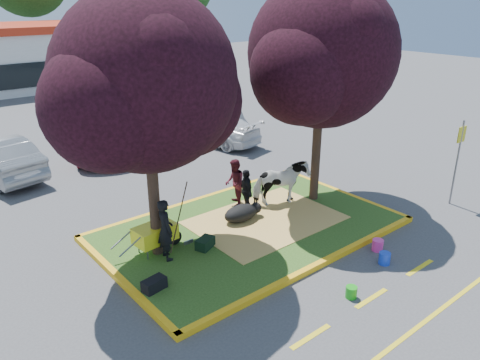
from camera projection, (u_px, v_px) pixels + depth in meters
ground at (250, 231)px, 13.52m from camera, size 90.00×90.00×0.00m
median_island at (250, 228)px, 13.50m from camera, size 8.00×5.00×0.15m
curb_near at (317, 266)px, 11.64m from camera, size 8.30×0.16×0.15m
curb_far at (199, 200)px, 15.35m from camera, size 8.30×0.16×0.15m
curb_left at (120, 279)px, 11.09m from camera, size 0.16×5.30×0.15m
curb_right at (341, 193)px, 15.90m from camera, size 0.16×5.30×0.15m
straw_bedding at (265, 220)px, 13.82m from camera, size 4.20×3.00×0.01m
tree_purple_left at (147, 90)px, 10.55m from camera, size 5.06×4.20×6.51m
tree_purple_right at (323, 60)px, 13.69m from camera, size 5.30×4.40×6.82m
fire_lane_stripe_a at (311, 337)px, 9.33m from camera, size 1.10×0.12×0.01m
fire_lane_stripe_b at (371, 298)px, 10.51m from camera, size 1.10×0.12×0.01m
fire_lane_stripe_c at (420, 268)px, 11.69m from camera, size 1.10×0.12×0.01m
fire_lane_long at (420, 325)px, 9.65m from camera, size 6.00×0.10×0.01m
retail_building at (21, 55)px, 33.97m from camera, size 20.40×8.40×4.40m
cow at (281, 183)px, 14.60m from camera, size 1.87×1.31×1.44m
calf at (241, 213)px, 13.70m from camera, size 1.27×0.97×0.49m
handler at (165, 230)px, 11.55m from camera, size 0.47×0.64×1.60m
visitor_a at (235, 183)px, 14.56m from camera, size 0.87×0.92×1.50m
visitor_b at (246, 191)px, 14.12m from camera, size 0.59×0.87×1.37m
wheelbarrow at (155, 234)px, 11.98m from camera, size 1.92×0.73×0.72m
gear_bag_dark at (154, 284)px, 10.52m from camera, size 0.58×0.37×0.27m
gear_bag_green at (205, 243)px, 12.26m from camera, size 0.60×0.50×0.28m
sign_post at (458, 153)px, 14.65m from camera, size 0.39×0.06×2.79m
bucket_green at (351, 292)px, 10.50m from camera, size 0.30×0.30×0.28m
bucket_pink at (378, 245)px, 12.43m from camera, size 0.33×0.33×0.31m
bucket_blue at (385, 258)px, 11.81m from camera, size 0.34×0.34×0.31m
car_red at (104, 139)px, 19.72m from camera, size 4.06×5.54×1.40m
car_white at (216, 130)px, 21.28m from camera, size 2.75×4.68×1.27m
car_grey at (224, 121)px, 22.49m from camera, size 3.05×4.56×1.42m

